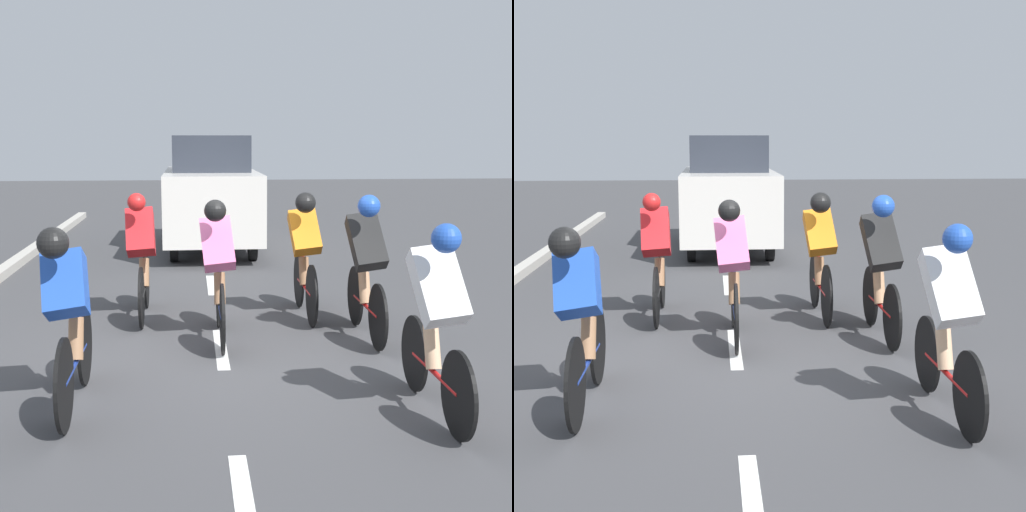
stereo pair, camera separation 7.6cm
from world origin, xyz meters
The scene contains 11 objects.
ground_plane centered at (0.00, 0.00, 0.00)m, with size 60.00×60.00×0.00m, color #424244.
lane_stripe_near centered at (0.00, 3.05, 0.00)m, with size 0.12×1.40×0.01m, color white.
lane_stripe_mid centered at (0.00, -0.15, 0.00)m, with size 0.12×1.40×0.01m, color white.
lane_stripe_far centered at (0.00, -3.35, 0.00)m, with size 0.12×1.40×0.01m, color white.
cyclist_blue centered at (1.24, 1.39, 0.78)m, with size 0.39×1.73×1.48m.
cyclist_white centered at (-1.55, 1.79, 0.80)m, with size 0.39×1.65×1.53m.
cyclist_orange centered at (-1.05, -1.33, 0.80)m, with size 0.38×1.68×1.51m.
cyclist_black centered at (-1.55, -0.37, 0.82)m, with size 0.39×1.68×1.56m.
cyclist_red centered at (0.86, -1.46, 0.78)m, with size 0.36×1.70×1.51m.
cyclist_pink centered at (0.01, -0.42, 0.79)m, with size 0.37×1.75×1.52m.
support_car centered at (-0.10, -6.73, 1.08)m, with size 1.70×4.13×2.17m.
Camera 2 is at (0.21, 6.87, 2.11)m, focal length 50.00 mm.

